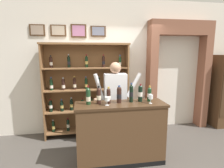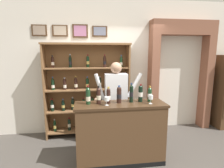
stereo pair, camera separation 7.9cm
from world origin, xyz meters
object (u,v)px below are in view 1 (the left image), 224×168
(shopkeeper, at_px, (115,95))
(wine_shelf, at_px, (87,88))
(tasting_bottle_rosso, at_px, (119,94))
(tasting_bottle_super_tuscan, at_px, (140,93))
(tasting_bottle_bianco, at_px, (88,96))
(tasting_bottle_vin_santo, at_px, (131,93))
(wine_glass_center, at_px, (151,97))
(tasting_counter, at_px, (120,133))
(tasting_bottle_riserva, at_px, (99,96))
(tasting_bottle_prosecco, at_px, (149,94))
(tasting_bottle_chianti, at_px, (109,96))
(wine_glass_spare, at_px, (107,99))

(shopkeeper, bearing_deg, wine_shelf, 132.70)
(tasting_bottle_rosso, height_order, tasting_bottle_super_tuscan, tasting_bottle_super_tuscan)
(wine_shelf, bearing_deg, tasting_bottle_bianco, -90.05)
(tasting_bottle_bianco, bearing_deg, tasting_bottle_rosso, 1.55)
(tasting_bottle_rosso, xyz_separation_m, tasting_bottle_vin_santo, (0.21, 0.01, 0.01))
(tasting_bottle_bianco, relative_size, tasting_bottle_super_tuscan, 1.02)
(wine_glass_center, bearing_deg, tasting_bottle_bianco, 173.64)
(tasting_counter, distance_m, wine_glass_center, 0.80)
(tasting_bottle_rosso, bearing_deg, tasting_bottle_vin_santo, 3.27)
(wine_shelf, xyz_separation_m, tasting_bottle_riserva, (0.17, -1.14, 0.10))
(tasting_counter, height_order, tasting_bottle_prosecco, tasting_bottle_prosecco)
(tasting_bottle_riserva, relative_size, tasting_bottle_super_tuscan, 0.98)
(tasting_bottle_chianti, xyz_separation_m, tasting_bottle_prosecco, (0.72, 0.02, -0.00))
(tasting_counter, bearing_deg, tasting_bottle_riserva, 174.10)
(tasting_counter, relative_size, tasting_bottle_rosso, 5.14)
(tasting_bottle_bianco, bearing_deg, shopkeeper, 44.72)
(wine_shelf, bearing_deg, tasting_counter, -65.62)
(tasting_counter, bearing_deg, tasting_bottle_bianco, 176.24)
(shopkeeper, xyz_separation_m, wine_glass_center, (0.47, -0.66, 0.10))
(wine_shelf, bearing_deg, wine_glass_spare, -76.79)
(tasting_bottle_super_tuscan, xyz_separation_m, tasting_bottle_prosecco, (0.16, -0.00, -0.02))
(tasting_bottle_riserva, xyz_separation_m, wine_glass_center, (0.85, -0.12, -0.04))
(wine_glass_center, relative_size, wine_glass_spare, 1.07)
(tasting_bottle_chianti, relative_size, wine_glass_spare, 2.00)
(tasting_bottle_vin_santo, distance_m, tasting_bottle_prosecco, 0.33)
(tasting_bottle_super_tuscan, distance_m, wine_glass_center, 0.20)
(tasting_bottle_rosso, bearing_deg, wine_glass_center, -14.16)
(tasting_bottle_bianco, bearing_deg, tasting_bottle_riserva, 0.75)
(wine_shelf, relative_size, tasting_bottle_prosecco, 7.68)
(wine_shelf, bearing_deg, tasting_bottle_prosecco, -46.63)
(tasting_bottle_chianti, xyz_separation_m, wine_glass_center, (0.69, -0.12, -0.03))
(tasting_counter, xyz_separation_m, tasting_bottle_riserva, (-0.36, 0.04, 0.67))
(tasting_counter, height_order, wine_glass_center, wine_glass_center)
(wine_shelf, height_order, tasting_counter, wine_shelf)
(wine_shelf, height_order, tasting_bottle_riserva, wine_shelf)
(tasting_bottle_chianti, xyz_separation_m, wine_glass_spare, (-0.04, -0.12, -0.03))
(shopkeeper, relative_size, tasting_bottle_bianco, 5.46)
(wine_glass_spare, bearing_deg, tasting_bottle_chianti, 70.24)
(wine_shelf, height_order, tasting_bottle_super_tuscan, wine_shelf)
(tasting_bottle_bianco, xyz_separation_m, wine_glass_center, (1.02, -0.11, -0.03))
(tasting_bottle_riserva, xyz_separation_m, tasting_bottle_chianti, (0.16, 0.01, -0.01))
(tasting_bottle_chianti, xyz_separation_m, tasting_bottle_vin_santo, (0.39, 0.02, 0.02))
(tasting_bottle_vin_santo, relative_size, wine_glass_center, 2.24)
(wine_glass_center, xyz_separation_m, wine_glass_spare, (-0.73, 0.01, -0.01))
(tasting_bottle_bianco, relative_size, tasting_bottle_vin_santo, 0.94)
(wine_shelf, xyz_separation_m, tasting_bottle_vin_santo, (0.73, -1.11, 0.11))
(shopkeeper, distance_m, tasting_bottle_riserva, 0.67)
(tasting_bottle_super_tuscan, relative_size, wine_glass_center, 2.06)
(tasting_bottle_bianco, distance_m, tasting_bottle_chianti, 0.34)
(tasting_bottle_super_tuscan, bearing_deg, wine_glass_center, -47.06)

